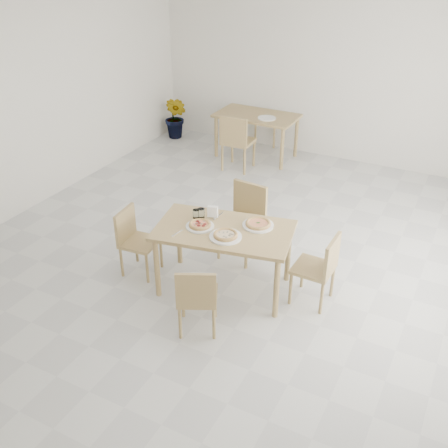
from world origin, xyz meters
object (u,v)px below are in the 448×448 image
at_px(pizza_mushroom, 226,235).
at_px(plate_empty, 267,118).
at_px(main_table, 224,236).
at_px(tumbler_a, 201,213).
at_px(pizza_margherita, 258,223).
at_px(pizza_pepperoni, 200,224).
at_px(potted_plant, 176,118).
at_px(chair_back_n, 272,114).
at_px(second_table, 257,120).
at_px(napkin_holder, 213,212).
at_px(chair_east, 321,265).
at_px(chair_south, 197,296).
at_px(chair_west, 134,237).
at_px(plate_mushroom, 226,237).
at_px(tumbler_b, 196,214).
at_px(plate_margherita, 258,225).
at_px(plate_pepperoni, 200,226).
at_px(chair_back_s, 236,139).
at_px(chair_north, 245,216).

xyz_separation_m(pizza_mushroom, plate_empty, (-1.14, 3.66, -0.02)).
xyz_separation_m(main_table, tumbler_a, (-0.34, 0.11, 0.14)).
xyz_separation_m(pizza_margherita, pizza_pepperoni, (-0.53, -0.31, 0.00)).
bearing_deg(potted_plant, chair_back_n, 22.05).
distance_m(pizza_mushroom, second_table, 4.03).
distance_m(tumbler_a, napkin_holder, 0.13).
bearing_deg(pizza_pepperoni, chair_east, 13.96).
bearing_deg(main_table, plate_empty, 95.12).
bearing_deg(chair_south, chair_west, -53.68).
distance_m(plate_mushroom, chair_back_n, 4.80).
bearing_deg(plate_empty, tumbler_b, -79.04).
bearing_deg(tumbler_b, second_table, 104.19).
xyz_separation_m(tumbler_a, second_table, (-0.94, 3.53, -0.15)).
bearing_deg(pizza_margherita, chair_south, -99.72).
height_order(chair_west, plate_mushroom, chair_west).
relative_size(pizza_mushroom, tumbler_a, 3.08).
distance_m(plate_margherita, chair_back_n, 4.52).
height_order(chair_east, plate_empty, chair_east).
relative_size(plate_pepperoni, tumbler_b, 3.11).
bearing_deg(tumbler_a, napkin_holder, 27.61).
relative_size(main_table, chair_back_s, 1.68).
bearing_deg(napkin_holder, plate_margherita, -9.71).
height_order(second_table, chair_back_s, chair_back_s).
relative_size(napkin_holder, plate_empty, 0.46).
relative_size(chair_west, plate_pepperoni, 2.61).
bearing_deg(chair_north, chair_back_n, 113.71).
height_order(chair_west, napkin_holder, napkin_holder).
bearing_deg(pizza_pepperoni, chair_west, -173.15).
xyz_separation_m(plate_margherita, chair_back_n, (-1.62, 4.21, -0.24)).
bearing_deg(plate_pepperoni, chair_back_s, 109.60).
height_order(chair_west, plate_empty, chair_west).
height_order(chair_east, chair_back_s, chair_back_s).
relative_size(chair_east, pizza_pepperoni, 3.32).
distance_m(pizza_pepperoni, tumbler_a, 0.21).
distance_m(tumbler_a, tumbler_b, 0.06).
distance_m(chair_east, tumbler_b, 1.44).
bearing_deg(chair_north, plate_pepperoni, -93.80).
xyz_separation_m(chair_north, tumbler_b, (-0.27, -0.67, 0.28)).
bearing_deg(pizza_mushroom, potted_plant, 128.21).
height_order(plate_pepperoni, tumbler_a, tumbler_a).
bearing_deg(chair_west, pizza_margherita, -79.01).
distance_m(plate_pepperoni, chair_back_n, 4.65).
bearing_deg(chair_back_s, chair_north, 116.32).
bearing_deg(plate_mushroom, plate_margherita, 61.73).
distance_m(plate_pepperoni, potted_plant, 4.74).
bearing_deg(second_table, chair_north, -67.73).
bearing_deg(plate_mushroom, chair_west, -178.20).
relative_size(plate_mushroom, tumbler_b, 3.46).
xyz_separation_m(plate_margherita, pizza_pepperoni, (-0.53, -0.31, 0.02)).
relative_size(main_table, pizza_mushroom, 4.88).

